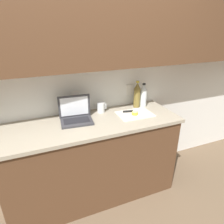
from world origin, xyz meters
name	(u,v)px	position (x,y,z in m)	size (l,w,h in m)	color
ground_plane	(95,192)	(0.00, 0.00, 0.00)	(12.00, 12.00, 0.00)	brown
wall_back	(82,53)	(0.00, 0.23, 1.56)	(5.20, 0.38, 2.60)	white
counter_unit	(91,159)	(-0.02, 0.00, 0.47)	(1.80, 0.60, 0.92)	brown
laptop	(76,115)	(-0.13, 0.10, 0.98)	(0.33, 0.26, 0.24)	#333338
cutting_board	(135,114)	(0.49, 0.01, 0.92)	(0.37, 0.27, 0.01)	silver
knife	(131,111)	(0.47, 0.06, 0.94)	(0.29, 0.09, 0.02)	silver
lemon_half_cut	(135,113)	(0.47, -0.02, 0.94)	(0.06, 0.06, 0.03)	yellow
bottle_green_soda	(137,95)	(0.60, 0.19, 1.06)	(0.08, 0.08, 0.31)	olive
bottle_oil_tall	(143,96)	(0.69, 0.19, 1.05)	(0.08, 0.08, 0.27)	silver
measuring_cup	(101,107)	(0.17, 0.20, 0.98)	(0.10, 0.08, 0.11)	silver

